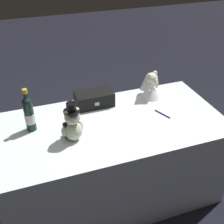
{
  "coord_description": "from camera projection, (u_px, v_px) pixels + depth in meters",
  "views": [
    {
      "loc": [
        -0.56,
        -1.61,
        1.97
      ],
      "look_at": [
        0.0,
        0.0,
        0.84
      ],
      "focal_mm": 45.29,
      "sensor_mm": 36.0,
      "label": 1
    }
  ],
  "objects": [
    {
      "name": "teddy_bear_bride",
      "position": [
        150.0,
        86.0,
        2.37
      ],
      "size": [
        0.18,
        0.22,
        0.24
      ],
      "color": "white",
      "rests_on": "reception_table"
    },
    {
      "name": "champagne_bottle",
      "position": [
        29.0,
        113.0,
        1.97
      ],
      "size": [
        0.07,
        0.07,
        0.33
      ],
      "color": "#152F27",
      "rests_on": "reception_table"
    },
    {
      "name": "signing_pen",
      "position": [
        162.0,
        114.0,
        2.2
      ],
      "size": [
        0.07,
        0.15,
        0.01
      ],
      "color": "navy",
      "rests_on": "reception_table"
    },
    {
      "name": "teddy_bear_groom",
      "position": [
        72.0,
        125.0,
        1.89
      ],
      "size": [
        0.16,
        0.15,
        0.29
      ],
      "color": "beige",
      "rests_on": "reception_table"
    },
    {
      "name": "ground_plane",
      "position": [
        112.0,
        190.0,
        2.51
      ],
      "size": [
        12.0,
        12.0,
        0.0
      ],
      "primitive_type": "plane",
      "color": "black"
    },
    {
      "name": "gift_case_black",
      "position": [
        94.0,
        99.0,
        2.29
      ],
      "size": [
        0.3,
        0.17,
        0.12
      ],
      "color": "black",
      "rests_on": "reception_table"
    },
    {
      "name": "reception_table",
      "position": [
        112.0,
        160.0,
        2.31
      ],
      "size": [
        1.7,
        0.84,
        0.74
      ],
      "primitive_type": "cube",
      "color": "white",
      "rests_on": "ground_plane"
    }
  ]
}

